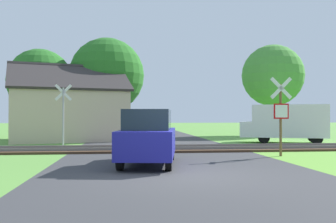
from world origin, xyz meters
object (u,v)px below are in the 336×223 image
object	(u,v)px
crossing_sign_far	(63,110)
mail_truck	(286,122)
house	(67,113)
tree_left	(40,81)
tree_far	(273,76)
parked_car	(148,137)
tree_center	(107,75)
stop_sign_near	(281,112)

from	to	relation	value
crossing_sign_far	mail_truck	size ratio (longest dim) A/B	0.62
house	tree_left	world-z (taller)	tree_left
tree_far	parked_car	distance (m)	21.30
crossing_sign_far	tree_center	world-z (taller)	tree_center
tree_left	mail_truck	world-z (taller)	tree_left
crossing_sign_far	tree_far	bearing A→B (deg)	26.23
crossing_sign_far	mail_truck	world-z (taller)	crossing_sign_far
stop_sign_near	tree_center	distance (m)	15.58
tree_center	stop_sign_near	bearing A→B (deg)	-61.01
tree_left	crossing_sign_far	bearing A→B (deg)	-68.95
tree_center	tree_far	size ratio (longest dim) A/B	0.97
stop_sign_near	crossing_sign_far	size ratio (longest dim) A/B	0.96
crossing_sign_far	mail_truck	xyz separation A→B (m)	(12.62, 1.21, -0.64)
parked_car	tree_left	bearing A→B (deg)	122.85
tree_far	tree_left	xyz separation A→B (m)	(-18.07, -2.52, -0.89)
stop_sign_near	mail_truck	bearing A→B (deg)	-114.03
stop_sign_near	mail_truck	world-z (taller)	stop_sign_near
stop_sign_near	tree_left	distance (m)	17.94
tree_left	parked_car	bearing A→B (deg)	-65.85
stop_sign_near	tree_center	world-z (taller)	tree_center
stop_sign_near	house	bearing A→B (deg)	-47.00
stop_sign_near	parked_car	size ratio (longest dim) A/B	0.74
parked_car	stop_sign_near	bearing A→B (deg)	29.23
crossing_sign_far	house	xyz separation A→B (m)	(-0.60, 5.25, -0.10)
crossing_sign_far	tree_center	bearing A→B (deg)	69.86
crossing_sign_far	parked_car	world-z (taller)	crossing_sign_far
tree_left	parked_car	world-z (taller)	tree_left
mail_truck	crossing_sign_far	bearing A→B (deg)	116.66
crossing_sign_far	mail_truck	bearing A→B (deg)	-0.85
stop_sign_near	house	size ratio (longest dim) A/B	0.36
house	tree_far	size ratio (longest dim) A/B	1.16
stop_sign_near	tree_far	world-z (taller)	tree_far
tree_center	mail_truck	distance (m)	12.93
crossing_sign_far	parked_car	bearing A→B (deg)	-69.42
parked_car	crossing_sign_far	bearing A→B (deg)	125.58
tree_far	parked_car	world-z (taller)	tree_far
stop_sign_near	crossing_sign_far	distance (m)	10.97
crossing_sign_far	parked_car	distance (m)	8.84
house	mail_truck	size ratio (longest dim) A/B	1.66
tree_left	tree_center	bearing A→B (deg)	4.02
crossing_sign_far	tree_center	xyz separation A→B (m)	(1.86, 7.56, 2.67)
house	tree_left	distance (m)	3.72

